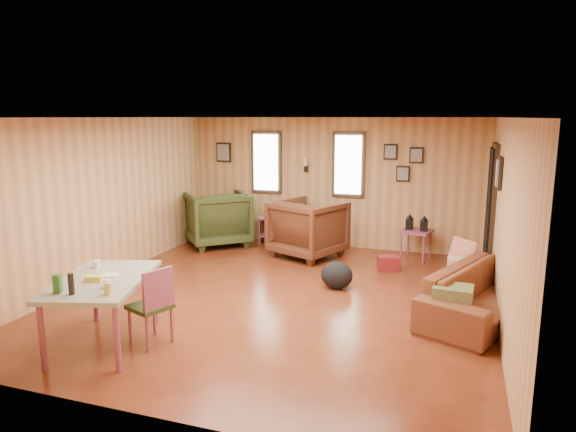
% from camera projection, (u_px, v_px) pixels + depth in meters
% --- Properties ---
extents(room, '(5.54, 6.04, 2.44)m').
position_uv_depth(room, '(297.00, 207.00, 6.94)').
color(room, brown).
rests_on(room, ground).
extents(sofa, '(1.38, 2.19, 0.83)m').
position_uv_depth(sofa, '(484.00, 285.00, 6.19)').
color(sofa, brown).
rests_on(sofa, ground).
extents(recliner_brown, '(1.37, 1.34, 1.10)m').
position_uv_depth(recliner_brown, '(308.00, 226.00, 8.91)').
color(recliner_brown, '#532C19').
rests_on(recliner_brown, ground).
extents(recliner_green, '(1.50, 1.50, 1.13)m').
position_uv_depth(recliner_green, '(217.00, 216.00, 9.72)').
color(recliner_green, '#34401D').
rests_on(recliner_green, ground).
extents(end_table, '(0.58, 0.54, 0.64)m').
position_uv_depth(end_table, '(272.00, 225.00, 9.90)').
color(end_table, '#A54967').
rests_on(end_table, ground).
extents(side_table, '(0.58, 0.58, 0.78)m').
position_uv_depth(side_table, '(416.00, 229.00, 8.75)').
color(side_table, '#A54967').
rests_on(side_table, ground).
extents(cooler, '(0.38, 0.33, 0.23)m').
position_uv_depth(cooler, '(388.00, 263.00, 8.16)').
color(cooler, maroon).
rests_on(cooler, ground).
extents(backpack, '(0.48, 0.37, 0.39)m').
position_uv_depth(backpack, '(337.00, 275.00, 7.28)').
color(backpack, black).
rests_on(backpack, ground).
extents(sofa_pillows, '(0.50, 1.82, 0.38)m').
position_uv_depth(sofa_pillows, '(458.00, 272.00, 6.38)').
color(sofa_pillows, '#596035').
rests_on(sofa_pillows, sofa).
extents(dining_table, '(1.23, 1.62, 0.94)m').
position_uv_depth(dining_table, '(102.00, 285.00, 5.41)').
color(dining_table, gray).
rests_on(dining_table, ground).
extents(dining_chair, '(0.50, 0.50, 0.86)m').
position_uv_depth(dining_chair, '(153.00, 302.00, 5.43)').
color(dining_chair, '#34401D').
rests_on(dining_chair, ground).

